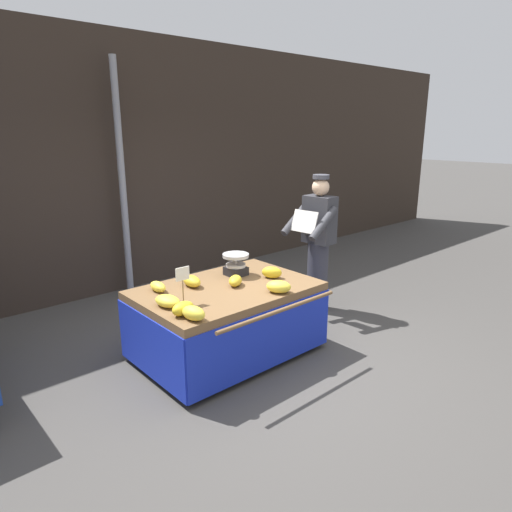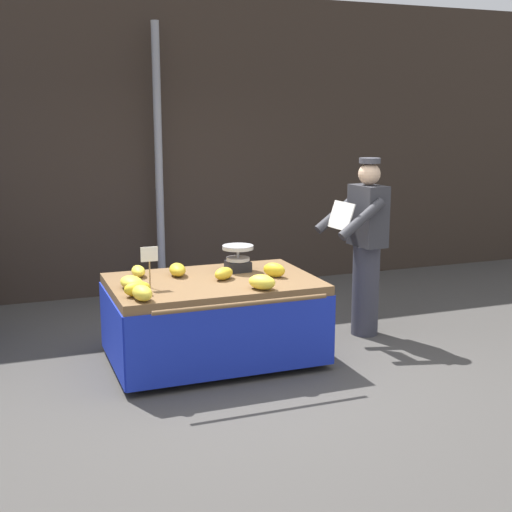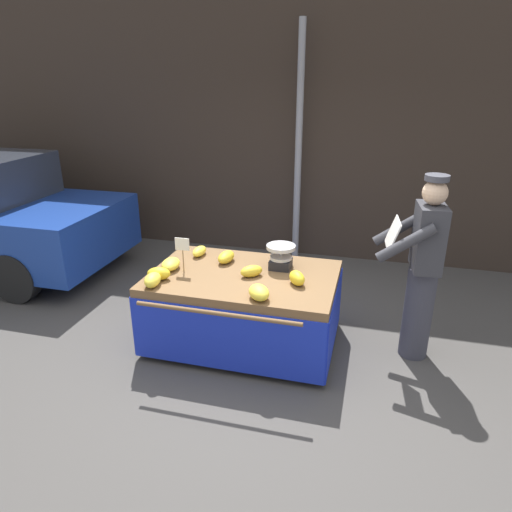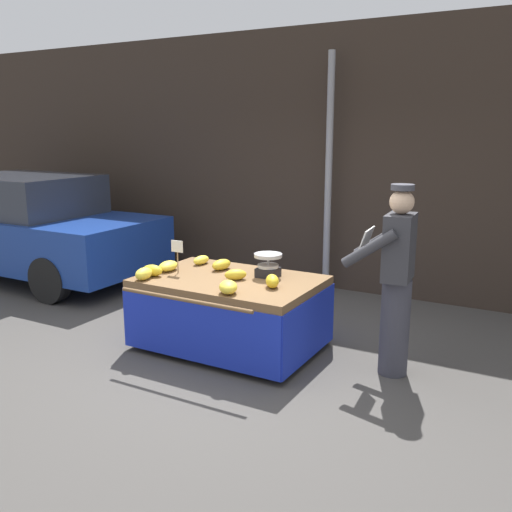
# 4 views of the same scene
# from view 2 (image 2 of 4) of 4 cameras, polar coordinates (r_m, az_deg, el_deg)

# --- Properties ---
(ground_plane) EXTENTS (60.00, 60.00, 0.00)m
(ground_plane) POSITION_cam_2_polar(r_m,az_deg,el_deg) (5.76, -0.25, -9.86)
(ground_plane) COLOR #423F3D
(back_wall) EXTENTS (16.00, 0.24, 3.49)m
(back_wall) POSITION_cam_2_polar(r_m,az_deg,el_deg) (8.36, -7.84, 9.04)
(back_wall) COLOR #332821
(back_wall) RESTS_ON ground
(street_pole) EXTENTS (0.09, 0.09, 3.13)m
(street_pole) POSITION_cam_2_polar(r_m,az_deg,el_deg) (8.01, -8.06, 7.61)
(street_pole) COLOR gray
(street_pole) RESTS_ON ground
(banana_cart) EXTENTS (1.76, 1.37, 0.73)m
(banana_cart) POSITION_cam_2_polar(r_m,az_deg,el_deg) (5.93, -3.57, -3.75)
(banana_cart) COLOR brown
(banana_cart) RESTS_ON ground
(weighing_scale) EXTENTS (0.28, 0.28, 0.23)m
(weighing_scale) POSITION_cam_2_polar(r_m,az_deg,el_deg) (6.17, -1.51, -0.18)
(weighing_scale) COLOR black
(weighing_scale) RESTS_ON banana_cart
(price_sign) EXTENTS (0.14, 0.01, 0.34)m
(price_sign) POSITION_cam_2_polar(r_m,az_deg,el_deg) (5.60, -8.83, -0.17)
(price_sign) COLOR #997A51
(price_sign) RESTS_ON banana_cart
(banana_bunch_0) EXTENTS (0.22, 0.24, 0.12)m
(banana_bunch_0) POSITION_cam_2_polar(r_m,az_deg,el_deg) (5.95, 1.52, -1.16)
(banana_bunch_0) COLOR gold
(banana_bunch_0) RESTS_ON banana_cart
(banana_bunch_1) EXTENTS (0.23, 0.17, 0.12)m
(banana_bunch_1) POSITION_cam_2_polar(r_m,az_deg,el_deg) (5.40, -9.81, -2.70)
(banana_bunch_1) COLOR gold
(banana_bunch_1) RESTS_ON banana_cart
(banana_bunch_2) EXTENTS (0.17, 0.25, 0.12)m
(banana_bunch_2) POSITION_cam_2_polar(r_m,az_deg,el_deg) (5.27, -9.41, -3.04)
(banana_bunch_2) COLOR yellow
(banana_bunch_2) RESTS_ON banana_cart
(banana_bunch_3) EXTENTS (0.25, 0.24, 0.10)m
(banana_bunch_3) POSITION_cam_2_polar(r_m,az_deg,el_deg) (5.87, -2.69, -1.46)
(banana_bunch_3) COLOR gold
(banana_bunch_3) RESTS_ON banana_cart
(banana_bunch_4) EXTENTS (0.12, 0.23, 0.09)m
(banana_bunch_4) POSITION_cam_2_polar(r_m,az_deg,el_deg) (6.06, -9.73, -1.24)
(banana_bunch_4) COLOR yellow
(banana_bunch_4) RESTS_ON banana_cart
(banana_bunch_5) EXTENTS (0.21, 0.29, 0.10)m
(banana_bunch_5) POSITION_cam_2_polar(r_m,az_deg,el_deg) (5.65, -10.28, -2.17)
(banana_bunch_5) COLOR yellow
(banana_bunch_5) RESTS_ON banana_cart
(banana_bunch_6) EXTENTS (0.27, 0.29, 0.12)m
(banana_bunch_6) POSITION_cam_2_polar(r_m,az_deg,el_deg) (5.53, 0.50, -2.17)
(banana_bunch_6) COLOR yellow
(banana_bunch_6) RESTS_ON banana_cart
(banana_bunch_7) EXTENTS (0.16, 0.27, 0.11)m
(banana_bunch_7) POSITION_cam_2_polar(r_m,az_deg,el_deg) (6.03, -6.53, -1.13)
(banana_bunch_7) COLOR gold
(banana_bunch_7) RESTS_ON banana_cart
(vendor_person) EXTENTS (0.60, 0.55, 1.71)m
(vendor_person) POSITION_cam_2_polar(r_m,az_deg,el_deg) (6.66, 9.06, 0.80)
(vendor_person) COLOR #383842
(vendor_person) RESTS_ON ground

